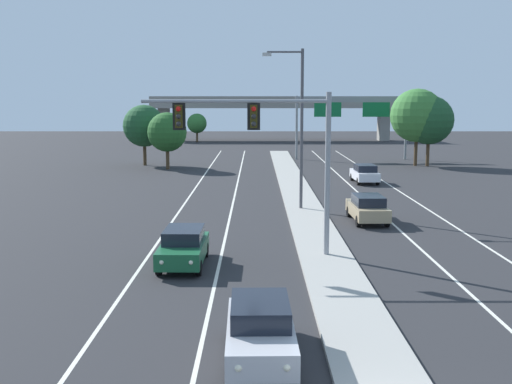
% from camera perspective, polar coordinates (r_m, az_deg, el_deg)
% --- Properties ---
extents(median_island, '(2.40, 110.00, 0.15)m').
position_cam_1_polar(median_island, '(30.49, 6.07, -4.74)').
color(median_island, '#9E9B93').
rests_on(median_island, ground).
extents(lane_stripe_oncoming_center, '(0.14, 100.00, 0.01)m').
position_cam_1_polar(lane_stripe_oncoming_center, '(37.23, -2.26, -2.40)').
color(lane_stripe_oncoming_center, silver).
rests_on(lane_stripe_oncoming_center, ground).
extents(lane_stripe_receding_center, '(0.14, 100.00, 0.01)m').
position_cam_1_polar(lane_stripe_receding_center, '(38.01, 12.06, -2.36)').
color(lane_stripe_receding_center, silver).
rests_on(lane_stripe_receding_center, ground).
extents(edge_stripe_left, '(0.14, 100.00, 0.01)m').
position_cam_1_polar(edge_stripe_left, '(37.52, -7.30, -2.38)').
color(edge_stripe_left, silver).
rests_on(edge_stripe_left, ground).
extents(edge_stripe_right, '(0.14, 100.00, 0.01)m').
position_cam_1_polar(edge_stripe_right, '(38.82, 16.83, -2.31)').
color(edge_stripe_right, silver).
rests_on(edge_stripe_right, ground).
extents(overhead_signal_mast, '(8.26, 0.44, 7.20)m').
position_cam_1_polar(overhead_signal_mast, '(27.23, 1.30, 4.96)').
color(overhead_signal_mast, gray).
rests_on(overhead_signal_mast, median_island).
extents(street_lamp_median, '(2.58, 0.28, 10.00)m').
position_cam_1_polar(street_lamp_median, '(39.32, 4.08, 6.65)').
color(street_lamp_median, '#4C4C51').
rests_on(street_lamp_median, median_island).
extents(car_oncoming_silver, '(1.88, 4.49, 1.58)m').
position_cam_1_polar(car_oncoming_silver, '(17.29, 0.57, -12.49)').
color(car_oncoming_silver, '#B7B7BC').
rests_on(car_oncoming_silver, ground).
extents(car_oncoming_green, '(1.87, 4.49, 1.58)m').
position_cam_1_polar(car_oncoming_green, '(26.72, -6.49, -4.99)').
color(car_oncoming_green, '#195633').
rests_on(car_oncoming_green, ground).
extents(car_receding_tan, '(1.91, 4.50, 1.58)m').
position_cam_1_polar(car_receding_tan, '(36.51, 10.38, -1.45)').
color(car_receding_tan, tan).
rests_on(car_receding_tan, ground).
extents(car_receding_white, '(1.91, 4.51, 1.58)m').
position_cam_1_polar(car_receding_white, '(53.72, 10.13, 1.69)').
color(car_receding_white, silver).
rests_on(car_receding_white, ground).
extents(highway_sign_gantry, '(13.28, 0.42, 7.50)m').
position_cam_1_polar(highway_sign_gantry, '(74.81, 8.97, 7.69)').
color(highway_sign_gantry, gray).
rests_on(highway_sign_gantry, ground).
extents(overpass_bridge, '(42.40, 6.40, 7.65)m').
position_cam_1_polar(overpass_bridge, '(108.99, 1.84, 7.78)').
color(overpass_bridge, gray).
rests_on(overpass_bridge, ground).
extents(tree_far_left_b, '(4.51, 4.51, 6.52)m').
position_cam_1_polar(tree_far_left_b, '(68.10, -10.05, 5.99)').
color(tree_far_left_b, '#4C3823').
rests_on(tree_far_left_b, ground).
extents(tree_far_left_a, '(4.00, 4.00, 5.79)m').
position_cam_1_polar(tree_far_left_a, '(63.96, -7.98, 5.46)').
color(tree_far_left_a, '#4C3823').
rests_on(tree_far_left_a, ground).
extents(tree_far_right_c, '(5.68, 5.68, 8.22)m').
position_cam_1_polar(tree_far_right_c, '(68.81, 14.74, 6.80)').
color(tree_far_right_c, '#4C3823').
rests_on(tree_far_right_c, ground).
extents(tree_far_left_c, '(3.31, 3.31, 4.79)m').
position_cam_1_polar(tree_far_left_c, '(105.56, -5.26, 6.28)').
color(tree_far_left_c, '#4C3823').
rests_on(tree_far_left_c, ground).
extents(tree_far_right_a, '(5.18, 5.18, 7.50)m').
position_cam_1_polar(tree_far_right_a, '(68.78, 15.77, 6.36)').
color(tree_far_right_a, '#4C3823').
rests_on(tree_far_right_a, ground).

